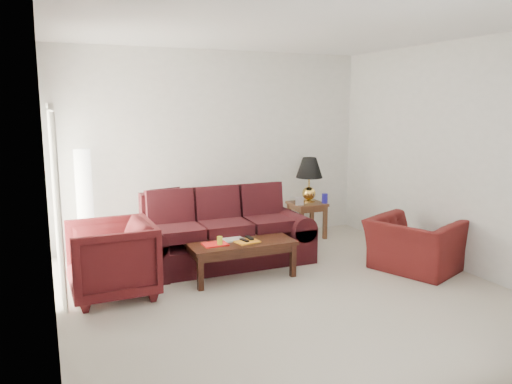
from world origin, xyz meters
TOP-DOWN VIEW (x-y plane):
  - floor at (0.00, 0.00)m, footprint 5.00×5.00m
  - blinds at (-2.42, 1.30)m, footprint 0.10×2.00m
  - sofa at (-0.33, 1.24)m, footprint 2.42×1.05m
  - throw_pillow at (-0.95, 1.92)m, footprint 0.49×0.30m
  - end_table at (1.42, 2.03)m, footprint 0.54×0.54m
  - table_lamp at (1.47, 2.08)m, footprint 0.48×0.48m
  - clock at (1.21, 1.90)m, footprint 0.13×0.07m
  - blue_canister at (1.66, 1.88)m, footprint 0.12×0.12m
  - picture_frame at (1.27, 2.15)m, footprint 0.15×0.17m
  - floor_lamp at (-2.02, 2.20)m, footprint 0.30×0.30m
  - armchair_left at (-1.88, 0.65)m, footprint 0.98×0.95m
  - armchair_right at (1.90, -0.00)m, footprint 1.26×1.34m
  - coffee_table at (-0.29, 0.69)m, footprint 1.47×1.01m
  - magazine_red at (-0.64, 0.63)m, footprint 0.30×0.23m
  - magazine_white at (-0.37, 0.77)m, footprint 0.30×0.24m
  - magazine_orange at (-0.23, 0.59)m, footprint 0.32×0.26m
  - remote_a at (-0.26, 0.60)m, footprint 0.08×0.16m
  - remote_b at (-0.16, 0.68)m, footprint 0.05×0.18m
  - yellow_glass at (-0.60, 0.57)m, footprint 0.08×0.08m

SIDE VIEW (x-z plane):
  - floor at x=0.00m, z-range 0.00..0.00m
  - coffee_table at x=-0.29m, z-range 0.00..0.47m
  - end_table at x=1.42m, z-range 0.00..0.58m
  - armchair_right at x=1.90m, z-range 0.00..0.69m
  - armchair_left at x=-1.88m, z-range 0.00..0.87m
  - magazine_orange at x=-0.23m, z-range 0.47..0.48m
  - magazine_white at x=-0.37m, z-range 0.47..0.49m
  - magazine_red at x=-0.64m, z-range 0.47..0.49m
  - sofa at x=-0.33m, z-range 0.00..0.99m
  - remote_a at x=-0.26m, z-range 0.49..0.50m
  - remote_b at x=-0.16m, z-range 0.49..0.51m
  - yellow_glass at x=-0.60m, z-range 0.47..0.59m
  - clock at x=1.21m, z-range 0.58..0.71m
  - blue_canister at x=1.66m, z-range 0.58..0.74m
  - picture_frame at x=1.27m, z-range 0.63..0.69m
  - throw_pillow at x=-0.95m, z-range 0.53..1.00m
  - floor_lamp at x=-2.02m, z-range 0.00..1.59m
  - table_lamp at x=1.47m, z-range 0.58..1.32m
  - blinds at x=-2.42m, z-range 0.00..2.16m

